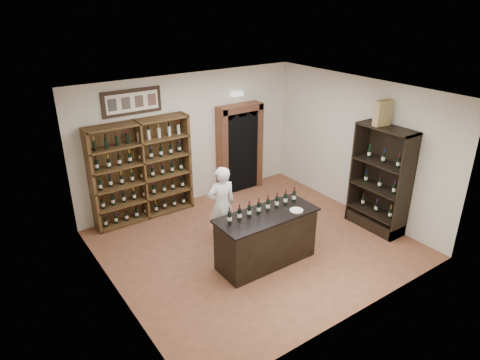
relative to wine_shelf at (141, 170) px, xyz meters
name	(u,v)px	position (x,y,z in m)	size (l,w,h in m)	color
floor	(255,244)	(1.30, -2.33, -1.10)	(5.50, 5.50, 0.00)	#94553B
ceiling	(257,93)	(1.30, -2.33, 1.90)	(5.50, 5.50, 0.00)	white
wall_back	(190,139)	(1.30, 0.17, 0.40)	(5.50, 0.04, 3.00)	beige
wall_left	(110,215)	(-1.45, -2.33, 0.40)	(0.04, 5.00, 3.00)	beige
wall_right	(357,146)	(4.05, -2.33, 0.40)	(0.04, 5.00, 3.00)	beige
wine_shelf	(141,170)	(0.00, 0.00, 0.00)	(2.20, 0.38, 2.20)	#503A1B
framed_picture	(132,102)	(0.00, 0.14, 1.45)	(1.25, 0.04, 0.52)	black
arched_doorway	(239,146)	(2.55, 0.00, 0.04)	(1.17, 0.35, 2.17)	black
emergency_light	(237,94)	(2.55, 0.09, 1.30)	(0.30, 0.10, 0.10)	white
tasting_counter	(266,239)	(1.10, -2.93, -0.61)	(1.88, 0.78, 1.00)	black
counter_bottle_0	(230,218)	(0.38, -2.83, 0.01)	(0.07, 0.07, 0.30)	black
counter_bottle_1	(240,214)	(0.59, -2.83, 0.01)	(0.07, 0.07, 0.30)	black
counter_bottle_2	(249,211)	(0.79, -2.83, 0.01)	(0.07, 0.07, 0.30)	black
counter_bottle_3	(259,208)	(1.00, -2.83, 0.01)	(0.07, 0.07, 0.30)	black
counter_bottle_4	(268,205)	(1.20, -2.83, 0.01)	(0.07, 0.07, 0.30)	black
counter_bottle_5	(277,202)	(1.41, -2.83, 0.01)	(0.07, 0.07, 0.30)	black
counter_bottle_6	(286,199)	(1.61, -2.83, 0.01)	(0.07, 0.07, 0.30)	black
counter_bottle_7	(294,196)	(1.82, -2.83, 0.01)	(0.07, 0.07, 0.30)	black
side_cabinet	(379,194)	(3.82, -3.23, -0.35)	(0.48, 1.20, 2.20)	black
shopkeeper	(222,205)	(0.84, -1.86, -0.30)	(0.58, 0.38, 1.60)	white
plate	(296,210)	(1.61, -3.14, -0.09)	(0.24, 0.24, 0.02)	silver
wine_crate	(383,113)	(3.78, -3.08, 1.35)	(0.35, 0.15, 0.50)	tan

